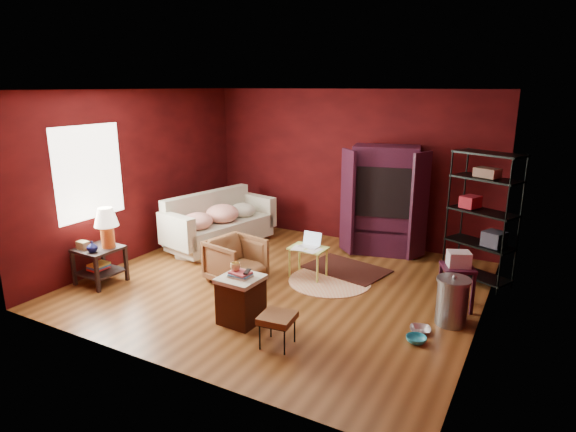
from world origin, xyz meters
name	(u,v)px	position (x,y,z in m)	size (l,w,h in m)	color
room	(278,192)	(-0.04, -0.01, 1.40)	(5.54, 5.04, 2.84)	brown
sofa	(219,227)	(-1.87, 0.99, 0.36)	(1.83, 0.54, 0.72)	beige
armchair	(236,258)	(-0.64, -0.25, 0.37)	(0.72, 0.67, 0.74)	black
pet_bowl_steel	(421,323)	(2.17, -0.47, 0.12)	(0.25, 0.06, 0.25)	silver
pet_bowl_turquoise	(417,333)	(2.19, -0.73, 0.12)	(0.23, 0.07, 0.23)	teal
vase	(92,247)	(-2.30, -1.42, 0.63)	(0.16, 0.16, 0.16)	#0D1143
mug	(235,266)	(0.07, -1.26, 0.73)	(0.12, 0.10, 0.12)	#DFBF6D
side_table	(103,238)	(-2.33, -1.20, 0.69)	(0.60, 0.60, 1.15)	black
sofa_cushions	(218,223)	(-1.88, 0.97, 0.44)	(1.26, 2.25, 0.89)	beige
hamper	(241,299)	(0.15, -1.27, 0.31)	(0.51, 0.51, 0.69)	#3C1C0E
footstool	(277,319)	(0.83, -1.55, 0.33)	(0.41, 0.41, 0.38)	black
rug_round	(330,281)	(0.59, 0.44, 0.01)	(1.60, 1.60, 0.01)	#F2EACA
rug_oriental	(346,269)	(0.63, 1.00, 0.02)	(1.41, 1.09, 0.01)	#431912
laptop_desk	(309,250)	(0.22, 0.45, 0.42)	(0.56, 0.44, 0.68)	#E1FF74
tv_armoire	(384,198)	(0.86, 2.07, 0.98)	(1.45, 0.98, 1.88)	#381022
wire_shelving	(484,213)	(2.53, 1.49, 1.07)	(1.04, 0.77, 1.95)	black
small_stand	(458,266)	(2.40, 0.40, 0.59)	(0.52, 0.52, 0.79)	#381022
trash_can	(452,301)	(2.44, -0.07, 0.30)	(0.41, 0.41, 0.65)	gray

